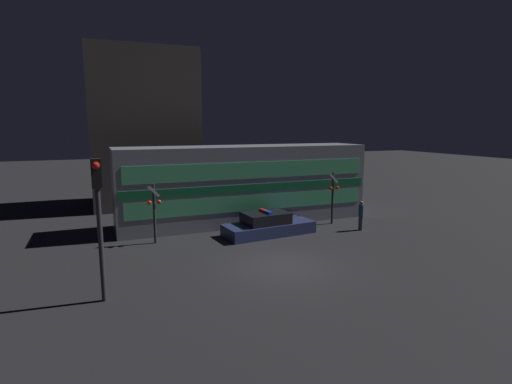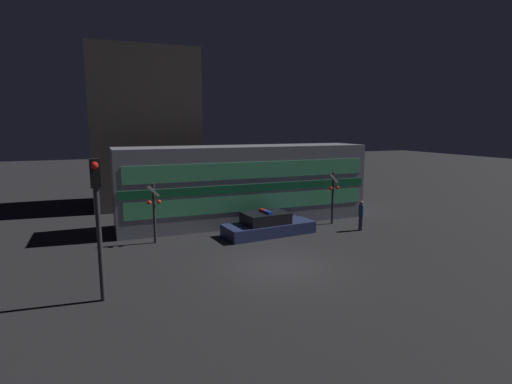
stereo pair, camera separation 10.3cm
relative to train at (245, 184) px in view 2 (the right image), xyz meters
name	(u,v)px [view 2 (the right image)]	position (x,y,z in m)	size (l,w,h in m)	color
ground_plane	(281,266)	(-1.31, -7.72, -2.23)	(120.00, 120.00, 0.00)	black
train	(245,184)	(0.00, 0.00, 0.00)	(14.47, 3.05, 4.45)	gray
police_car	(268,226)	(0.13, -3.11, -1.75)	(4.88, 2.26, 1.30)	navy
pedestrian	(361,215)	(5.13, -4.20, -1.40)	(0.27, 0.27, 1.61)	#3F384C
crossing_signal_near	(333,195)	(4.50, -2.39, -0.54)	(0.65, 0.29, 3.00)	#2D2D33
crossing_signal_far	(154,210)	(-5.52, -2.50, -0.60)	(0.65, 0.29, 2.89)	#2D2D33
traffic_light_corner	(97,209)	(-8.00, -8.44, 0.81)	(0.30, 0.46, 4.60)	#2D2D33
building_left	(143,129)	(-4.67, 8.18, 3.13)	(7.17, 5.94, 10.72)	#47423D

